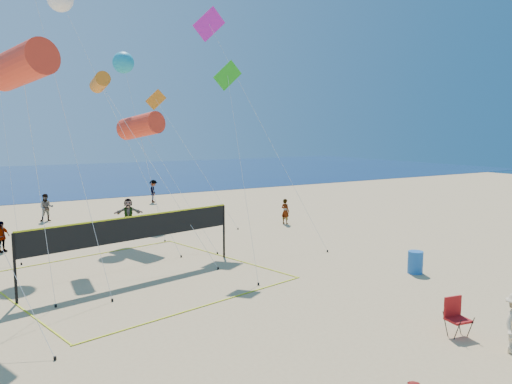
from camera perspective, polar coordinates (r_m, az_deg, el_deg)
ocean at (r=70.79m, az=-25.12°, el=1.43°), size 140.00×50.00×0.03m
far_person_0 at (r=28.12m, az=-27.09°, el=-4.58°), size 0.98×0.85×1.58m
far_person_1 at (r=32.07m, az=-14.38°, el=-2.40°), size 1.84×1.03×1.90m
far_person_2 at (r=32.71m, az=3.37°, el=-2.22°), size 0.56×0.70×1.66m
far_person_3 at (r=36.42m, az=-22.84°, el=-1.65°), size 1.04×0.89×1.86m
far_person_4 at (r=43.27m, az=-11.63°, el=0.09°), size 1.16×1.43×1.93m
camp_chair at (r=16.36m, az=21.85°, el=-12.81°), size 0.71×0.84×1.27m
trash_barrel at (r=22.58m, az=17.75°, el=-7.65°), size 0.75×0.75×0.96m
volleyball_net at (r=21.27m, az=-13.63°, el=-4.77°), size 11.50×11.38×2.59m
kite_0 at (r=20.09m, az=-25.22°, el=12.95°), size 2.34×3.74×9.22m
kite_2 at (r=26.21m, az=-17.39°, el=11.84°), size 3.74×7.11×8.91m
kite_4 at (r=24.00m, az=-3.07°, el=11.84°), size 2.19×5.31×9.41m
kite_5 at (r=31.25m, az=-4.87°, el=17.69°), size 3.31×8.97×13.48m
kite_7 at (r=31.57m, az=-14.92°, el=14.09°), size 1.59×5.28×10.72m
kite_9 at (r=34.56m, az=-10.76°, el=9.38°), size 3.58×6.45×8.88m
kite_10 at (r=29.16m, az=-13.05°, el=7.36°), size 2.86×7.72×7.15m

